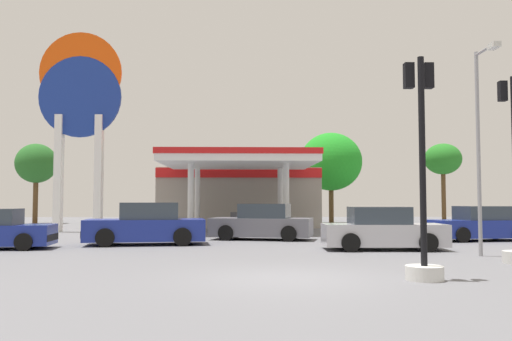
% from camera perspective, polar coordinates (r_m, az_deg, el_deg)
% --- Properties ---
extents(ground_plane, '(90.00, 90.00, 0.00)m').
position_cam_1_polar(ground_plane, '(12.16, 3.38, -11.40)').
color(ground_plane, slate).
rests_on(ground_plane, ground).
extents(gas_station, '(10.39, 13.54, 4.31)m').
position_cam_1_polar(gas_station, '(35.13, -1.82, -2.46)').
color(gas_station, gray).
rests_on(gas_station, ground).
extents(station_pole_sign, '(4.57, 0.56, 11.21)m').
position_cam_1_polar(station_pole_sign, '(31.64, -18.30, 6.62)').
color(station_pole_sign, white).
rests_on(station_pole_sign, ground).
extents(car_1, '(4.36, 2.33, 1.49)m').
position_cam_1_polar(car_1, '(25.11, 22.81, -5.39)').
color(car_1, black).
rests_on(car_1, ground).
extents(car_2, '(4.83, 2.56, 1.65)m').
position_cam_1_polar(car_2, '(21.54, -11.66, -5.78)').
color(car_2, black).
rests_on(car_2, ground).
extents(car_3, '(4.28, 2.04, 1.51)m').
position_cam_1_polar(car_3, '(19.41, 13.38, -6.24)').
color(car_3, black).
rests_on(car_3, ground).
extents(car_4, '(4.76, 2.86, 1.59)m').
position_cam_1_polar(car_4, '(23.79, 0.63, -5.67)').
color(car_4, black).
rests_on(car_4, ground).
extents(traffic_signal_0, '(0.82, 0.82, 4.92)m').
position_cam_1_polar(traffic_signal_0, '(12.26, 17.39, -3.82)').
color(traffic_signal_0, silver).
rests_on(traffic_signal_0, ground).
extents(tree_0, '(3.08, 3.08, 6.08)m').
position_cam_1_polar(tree_0, '(43.96, -22.44, 0.66)').
color(tree_0, brown).
rests_on(tree_0, ground).
extents(tree_1, '(3.39, 3.39, 5.66)m').
position_cam_1_polar(tree_1, '(39.51, -7.01, 0.41)').
color(tree_1, brown).
rests_on(tree_1, ground).
extents(tree_2, '(4.76, 4.76, 6.96)m').
position_cam_1_polar(tree_2, '(41.45, 8.01, 0.92)').
color(tree_2, brown).
rests_on(tree_2, ground).
extents(tree_3, '(2.85, 2.85, 6.19)m').
position_cam_1_polar(tree_3, '(44.06, 19.36, 1.08)').
color(tree_3, brown).
rests_on(tree_3, ground).
extents(corner_streetlamp, '(0.24, 1.48, 6.46)m').
position_cam_1_polar(corner_streetlamp, '(18.08, 22.93, 3.98)').
color(corner_streetlamp, gray).
rests_on(corner_streetlamp, ground).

